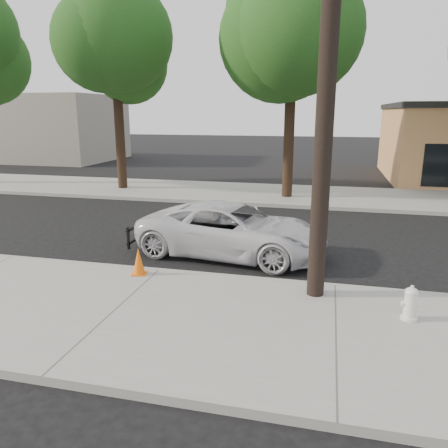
% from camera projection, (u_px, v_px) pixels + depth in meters
% --- Properties ---
extents(ground, '(120.00, 120.00, 0.00)m').
position_uv_depth(ground, '(188.00, 249.00, 12.23)').
color(ground, black).
rests_on(ground, ground).
extents(near_sidewalk, '(90.00, 4.40, 0.15)m').
position_uv_depth(near_sidewalk, '(116.00, 313.00, 8.17)').
color(near_sidewalk, gray).
rests_on(near_sidewalk, ground).
extents(far_sidewalk, '(90.00, 5.00, 0.15)m').
position_uv_depth(far_sidewalk, '(245.00, 193.00, 20.22)').
color(far_sidewalk, gray).
rests_on(far_sidewalk, ground).
extents(curb_near, '(90.00, 0.12, 0.16)m').
position_uv_depth(curb_near, '(160.00, 272.00, 10.24)').
color(curb_near, '#9E9B93').
rests_on(curb_near, ground).
extents(building_far, '(14.00, 8.00, 5.00)m').
position_uv_depth(building_far, '(27.00, 128.00, 34.98)').
color(building_far, gray).
rests_on(building_far, ground).
extents(utility_pole, '(1.40, 0.34, 9.00)m').
position_uv_depth(utility_pole, '(328.00, 55.00, 7.71)').
color(utility_pole, black).
rests_on(utility_pole, near_sidewalk).
extents(tree_b, '(4.34, 4.20, 8.45)m').
position_uv_depth(tree_b, '(118.00, 56.00, 19.61)').
color(tree_b, black).
rests_on(tree_b, far_sidewalk).
extents(tree_c, '(4.96, 4.80, 9.55)m').
position_uv_depth(tree_c, '(298.00, 29.00, 17.20)').
color(tree_c, black).
rests_on(tree_c, far_sidewalk).
extents(police_cruiser, '(5.24, 2.92, 1.38)m').
position_uv_depth(police_cruiser, '(232.00, 230.00, 11.55)').
color(police_cruiser, silver).
rests_on(police_cruiser, ground).
extents(fire_hydrant, '(0.32, 0.29, 0.60)m').
position_uv_depth(fire_hydrant, '(410.00, 304.00, 7.69)').
color(fire_hydrant, white).
rests_on(fire_hydrant, near_sidewalk).
extents(traffic_cone, '(0.38, 0.38, 0.62)m').
position_uv_depth(traffic_cone, '(139.00, 262.00, 9.84)').
color(traffic_cone, orange).
rests_on(traffic_cone, near_sidewalk).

